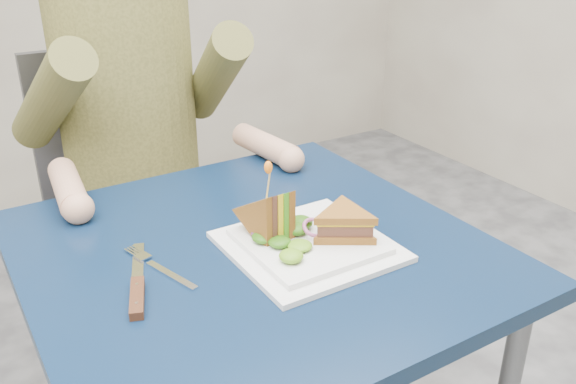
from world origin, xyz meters
TOP-DOWN VIEW (x-y plane):
  - table at (0.00, 0.00)m, footprint 0.75×0.75m
  - chair at (0.00, 0.74)m, footprint 0.42×0.40m
  - diner at (-0.00, 0.62)m, footprint 0.54×0.59m
  - plate at (0.07, -0.06)m, footprint 0.26×0.26m
  - sandwich_flat at (0.13, -0.09)m, footprint 0.17×0.17m
  - sandwich_upright at (0.02, -0.02)m, footprint 0.08×0.13m
  - fork at (-0.17, 0.01)m, footprint 0.06×0.18m
  - knife at (-0.22, -0.04)m, footprint 0.09×0.21m
  - toothpick at (0.02, -0.02)m, footprint 0.01×0.01m
  - toothpick_frill at (0.02, -0.02)m, footprint 0.01×0.01m
  - lettuce_spill at (0.08, -0.05)m, footprint 0.15×0.13m
  - onion_ring at (0.09, -0.06)m, footprint 0.04×0.04m

SIDE VIEW (x-z plane):
  - chair at x=0.00m, z-range 0.08..1.01m
  - table at x=0.00m, z-range 0.29..1.02m
  - fork at x=-0.17m, z-range 0.73..0.74m
  - knife at x=-0.22m, z-range 0.73..0.74m
  - plate at x=0.07m, z-range 0.73..0.75m
  - lettuce_spill at x=0.08m, z-range 0.75..0.77m
  - onion_ring at x=0.09m, z-range 0.75..0.78m
  - sandwich_flat at x=0.13m, z-range 0.75..0.80m
  - sandwich_upright at x=0.02m, z-range 0.72..0.85m
  - toothpick at x=0.02m, z-range 0.82..0.88m
  - toothpick_frill at x=0.02m, z-range 0.87..0.89m
  - diner at x=0.00m, z-range 0.54..1.29m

